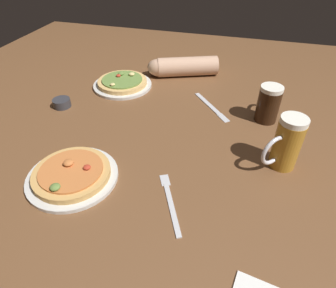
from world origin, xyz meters
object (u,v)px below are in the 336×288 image
Objects in this scene: pizza_plate_far at (122,83)px; knife_right at (211,107)px; ramekin_sauce at (62,103)px; diner_arm at (181,67)px; beer_mug_amber at (286,143)px; fork_left at (170,201)px; pizza_plate_near at (72,174)px; beer_mug_dark at (269,103)px.

knife_right is at bearing -10.08° from pizza_plate_far.
diner_arm reaches higher than ramekin_sauce.
diner_arm is at bearing 126.62° from knife_right.
beer_mug_amber is (0.67, -0.36, 0.07)m from pizza_plate_far.
diner_arm reaches higher than fork_left.
knife_right is at bearing -53.38° from diner_arm.
pizza_plate_far is (-0.09, 0.59, -0.00)m from pizza_plate_near.
pizza_plate_near reaches higher than fork_left.
beer_mug_dark is 0.22m from knife_right.
pizza_plate_near is 0.80× the size of diner_arm.
pizza_plate_far is 0.28m from ramekin_sauce.
beer_mug_dark reaches higher than diner_arm.
knife_right is at bearing 15.13° from ramekin_sauce.
beer_mug_amber is at bearing 21.06° from pizza_plate_near.
pizza_plate_far is 0.42m from knife_right.
knife_right is at bearing 86.69° from fork_left.
fork_left is (-0.29, -0.23, -0.08)m from beer_mug_amber.
beer_mug_dark is at bearing 63.86° from fork_left.
beer_mug_dark is at bearing 8.97° from ramekin_sauce.
beer_mug_amber is at bearing 39.13° from fork_left.
beer_mug_amber is at bearing -8.72° from ramekin_sauce.
knife_right is 0.32m from diner_arm.
beer_mug_amber reaches higher than pizza_plate_near.
fork_left is at bearing -116.14° from beer_mug_dark.
beer_mug_dark is 0.26m from beer_mug_amber.
beer_mug_amber reaches higher than ramekin_sauce.
pizza_plate_far is at bearing 170.34° from beer_mug_dark.
fork_left is at bearing -1.59° from pizza_plate_near.
ramekin_sauce is 0.21× the size of diner_arm.
ramekin_sauce is at bearing -164.87° from knife_right.
knife_right is (-0.21, 0.03, -0.07)m from beer_mug_dark.
pizza_plate_near is 0.30m from fork_left.
beer_mug_dark reaches higher than pizza_plate_near.
beer_mug_dark is 0.67× the size of fork_left.
beer_mug_dark is 0.80m from ramekin_sauce.
diner_arm is at bearing 38.61° from pizza_plate_far.
beer_mug_amber is at bearing -50.41° from diner_arm.
beer_mug_amber is 0.52× the size of diner_arm.
beer_mug_amber is 0.83× the size of fork_left.
diner_arm reaches higher than knife_right.
beer_mug_amber is at bearing -28.12° from pizza_plate_far.
knife_right is (0.42, -0.07, -0.01)m from pizza_plate_far.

